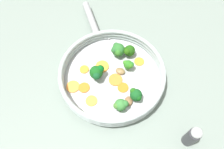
# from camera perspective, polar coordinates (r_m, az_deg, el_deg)

# --- Properties ---
(ground_plane) EXTENTS (4.00, 4.00, 0.00)m
(ground_plane) POSITION_cam_1_polar(r_m,az_deg,el_deg) (0.77, -0.00, -1.16)
(ground_plane) COLOR gray
(skillet) EXTENTS (0.34, 0.34, 0.02)m
(skillet) POSITION_cam_1_polar(r_m,az_deg,el_deg) (0.76, -0.00, -0.87)
(skillet) COLOR #B2B5B7
(skillet) RESTS_ON ground_plane
(skillet_rim_wall) EXTENTS (0.36, 0.36, 0.04)m
(skillet_rim_wall) POSITION_cam_1_polar(r_m,az_deg,el_deg) (0.73, -0.00, 0.27)
(skillet_rim_wall) COLOR #ACBBB9
(skillet_rim_wall) RESTS_ON skillet
(skillet_handle) EXTENTS (0.14, 0.16, 0.03)m
(skillet_handle) POSITION_cam_1_polar(r_m,az_deg,el_deg) (0.90, -5.38, 14.04)
(skillet_handle) COLOR #999B9E
(skillet_handle) RESTS_ON skillet
(skillet_rivet_left) EXTENTS (0.01, 0.01, 0.01)m
(skillet_rivet_left) POSITION_cam_1_polar(r_m,az_deg,el_deg) (0.84, -0.80, 9.40)
(skillet_rivet_left) COLOR #B3B4B6
(skillet_rivet_left) RESTS_ON skillet
(skillet_rivet_right) EXTENTS (0.01, 0.01, 0.01)m
(skillet_rivet_right) POSITION_cam_1_polar(r_m,az_deg,el_deg) (0.83, -6.08, 8.05)
(skillet_rivet_right) COLOR #B0B7B4
(skillet_rivet_right) RESTS_ON skillet
(carrot_slice_0) EXTENTS (0.05, 0.05, 0.00)m
(carrot_slice_0) POSITION_cam_1_polar(r_m,az_deg,el_deg) (0.79, 7.12, 3.38)
(carrot_slice_0) COLOR orange
(carrot_slice_0) RESTS_ON skillet
(carrot_slice_1) EXTENTS (0.05, 0.05, 0.00)m
(carrot_slice_1) POSITION_cam_1_polar(r_m,az_deg,el_deg) (0.74, -7.29, -3.42)
(carrot_slice_1) COLOR orange
(carrot_slice_1) RESTS_ON skillet
(carrot_slice_2) EXTENTS (0.06, 0.06, 0.00)m
(carrot_slice_2) POSITION_cam_1_polar(r_m,az_deg,el_deg) (0.75, 0.92, -1.38)
(carrot_slice_2) COLOR orange
(carrot_slice_2) RESTS_ON skillet
(carrot_slice_3) EXTENTS (0.05, 0.05, 0.01)m
(carrot_slice_3) POSITION_cam_1_polar(r_m,az_deg,el_deg) (0.77, -2.57, 2.17)
(carrot_slice_3) COLOR orange
(carrot_slice_3) RESTS_ON skillet
(carrot_slice_4) EXTENTS (0.04, 0.04, 0.00)m
(carrot_slice_4) POSITION_cam_1_polar(r_m,az_deg,el_deg) (0.72, -5.40, -6.85)
(carrot_slice_4) COLOR gold
(carrot_slice_4) RESTS_ON skillet
(carrot_slice_5) EXTENTS (0.06, 0.06, 0.00)m
(carrot_slice_5) POSITION_cam_1_polar(r_m,az_deg,el_deg) (0.75, -10.16, -3.14)
(carrot_slice_5) COLOR orange
(carrot_slice_5) RESTS_ON skillet
(carrot_slice_6) EXTENTS (0.04, 0.04, 0.01)m
(carrot_slice_6) POSITION_cam_1_polar(r_m,az_deg,el_deg) (0.77, -7.26, 1.34)
(carrot_slice_6) COLOR orange
(carrot_slice_6) RESTS_ON skillet
(carrot_slice_7) EXTENTS (0.05, 0.05, 0.00)m
(carrot_slice_7) POSITION_cam_1_polar(r_m,az_deg,el_deg) (0.73, 2.89, -3.42)
(carrot_slice_7) COLOR orange
(carrot_slice_7) RESTS_ON skillet
(broccoli_floret_0) EXTENTS (0.04, 0.03, 0.04)m
(broccoli_floret_0) POSITION_cam_1_polar(r_m,az_deg,el_deg) (0.75, 4.35, 2.54)
(broccoli_floret_0) COLOR #658950
(broccoli_floret_0) RESTS_ON skillet
(broccoli_floret_1) EXTENTS (0.05, 0.05, 0.06)m
(broccoli_floret_1) POSITION_cam_1_polar(r_m,az_deg,el_deg) (0.72, -3.98, 0.52)
(broccoli_floret_1) COLOR #698A4D
(broccoli_floret_1) RESTS_ON skillet
(broccoli_floret_2) EXTENTS (0.04, 0.04, 0.04)m
(broccoli_floret_2) POSITION_cam_1_polar(r_m,az_deg,el_deg) (0.70, 6.28, -5.31)
(broccoli_floret_2) COLOR #72965B
(broccoli_floret_2) RESTS_ON skillet
(broccoli_floret_3) EXTENTS (0.04, 0.04, 0.05)m
(broccoli_floret_3) POSITION_cam_1_polar(r_m,az_deg,el_deg) (0.68, 2.30, -7.94)
(broccoli_floret_3) COLOR #6CA158
(broccoli_floret_3) RESTS_ON skillet
(broccoli_floret_4) EXTENTS (0.04, 0.04, 0.05)m
(broccoli_floret_4) POSITION_cam_1_polar(r_m,az_deg,el_deg) (0.78, 4.41, 6.18)
(broccoli_floret_4) COLOR #6C9345
(broccoli_floret_4) RESTS_ON skillet
(broccoli_floret_5) EXTENTS (0.05, 0.05, 0.05)m
(broccoli_floret_5) POSITION_cam_1_polar(r_m,az_deg,el_deg) (0.78, 1.55, 6.47)
(broccoli_floret_5) COLOR #789F50
(broccoli_floret_5) RESTS_ON skillet
(mushroom_piece_0) EXTENTS (0.03, 0.04, 0.01)m
(mushroom_piece_0) POSITION_cam_1_polar(r_m,az_deg,el_deg) (0.71, 4.34, -6.95)
(mushroom_piece_0) COLOR brown
(mushroom_piece_0) RESTS_ON skillet
(mushroom_piece_1) EXTENTS (0.03, 0.03, 0.01)m
(mushroom_piece_1) POSITION_cam_1_polar(r_m,az_deg,el_deg) (0.76, 2.20, 0.89)
(mushroom_piece_1) COLOR olive
(mushroom_piece_1) RESTS_ON skillet
(salt_shaker) EXTENTS (0.03, 0.03, 0.10)m
(salt_shaker) POSITION_cam_1_polar(r_m,az_deg,el_deg) (0.68, 20.24, -14.91)
(salt_shaker) COLOR #333338
(salt_shaker) RESTS_ON ground_plane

